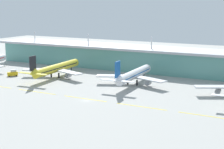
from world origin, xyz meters
TOP-DOWN VIEW (x-y plane):
  - ground_plane at (0.00, 0.00)m, footprint 600.00×600.00m
  - terminal_building at (-0.00, 99.23)m, footprint 288.00×34.00m
  - airliner_near_middle at (-53.17, 44.66)m, footprint 48.69×63.63m
  - airliner_center at (5.70, 48.81)m, footprint 48.75×59.29m
  - taxiway_stripe_mid_west at (-37.00, 3.25)m, footprint 28.00×0.70m
  - taxiway_stripe_centre at (-3.00, 3.25)m, footprint 28.00×0.70m
  - taxiway_stripe_mid_east at (31.00, 3.25)m, footprint 28.00×0.70m
  - taxiway_stripe_east at (65.00, 3.25)m, footprint 28.00×0.70m
  - fuel_truck at (-83.28, 32.95)m, footprint 6.35×7.35m

SIDE VIEW (x-z plane):
  - ground_plane at x=0.00m, z-range 0.00..0.00m
  - taxiway_stripe_mid_west at x=-37.00m, z-range 0.00..0.04m
  - taxiway_stripe_centre at x=-3.00m, z-range 0.00..0.04m
  - taxiway_stripe_mid_east at x=31.00m, z-range 0.00..0.04m
  - taxiway_stripe_east at x=65.00m, z-range 0.00..0.04m
  - fuel_truck at x=-83.28m, z-range -0.21..4.74m
  - airliner_center at x=5.70m, z-range -3.01..15.89m
  - airliner_near_middle at x=-53.17m, z-range -3.00..15.90m
  - terminal_building at x=0.00m, z-range -4.30..22.98m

